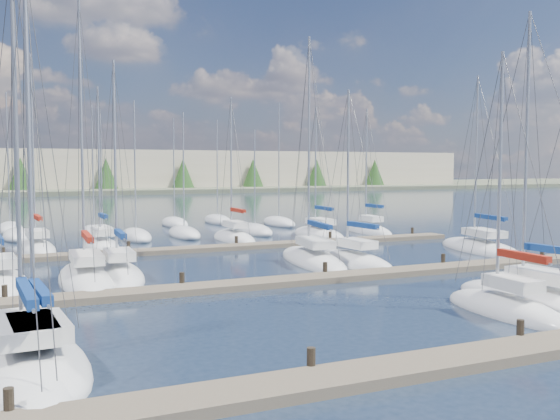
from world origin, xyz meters
name	(u,v)px	position (x,y,z in m)	size (l,w,h in m)	color
ground	(116,219)	(0.00, 60.00, 0.00)	(400.00, 400.00, 0.00)	#202D41
dock_near	(442,362)	(0.00, 2.01, 0.15)	(44.00, 1.93, 1.10)	#6B5E4C
dock_mid	(264,283)	(0.00, 16.01, 0.15)	(44.00, 1.93, 1.10)	#6B5E4C
dock_far	(188,250)	(0.00, 30.01, 0.15)	(44.00, 1.93, 1.10)	#6B5E4C
sailboat_e	(535,300)	(9.34, 7.31, 0.18)	(3.40, 8.74, 13.57)	white
sailboat_l	(353,262)	(7.75, 20.21, 0.18)	(3.06, 7.64, 11.52)	white
sailboat_k	(313,260)	(5.78, 21.85, 0.19)	(4.19, 10.29, 14.94)	white
sailboat_i	(86,278)	(-8.06, 21.00, 0.19)	(3.07, 9.80, 15.61)	white
sailboat_b	(25,363)	(-11.51, 7.09, 0.17)	(3.46, 9.75, 13.10)	white
sailboat_p	(234,238)	(5.39, 35.25, 0.19)	(2.51, 7.28, 12.49)	white
sailboat_n	(37,249)	(-9.80, 34.56, 0.20)	(2.96, 8.33, 14.74)	white
sailboat_j	(119,275)	(-6.33, 21.24, 0.19)	(2.85, 7.44, 12.52)	white
sailboat_d	(506,310)	(6.76, 6.38, 0.19)	(2.34, 6.87, 11.47)	white
sailboat_m	(480,248)	(19.34, 21.88, 0.17)	(4.79, 10.10, 13.32)	white
sailboat_o	(102,247)	(-5.38, 33.92, 0.20)	(2.48, 6.62, 12.62)	white
sailboat_q	(319,234)	(13.02, 34.82, 0.17)	(3.20, 8.29, 11.92)	white
sailboat_c	(38,363)	(-11.16, 6.82, 0.18)	(3.42, 7.84, 12.86)	white
sailboat_r	(369,231)	(18.60, 35.56, 0.19)	(2.30, 7.25, 12.05)	white
distant_boats	(97,232)	(-4.34, 43.76, 0.29)	(36.93, 20.75, 13.30)	#9EA0A5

